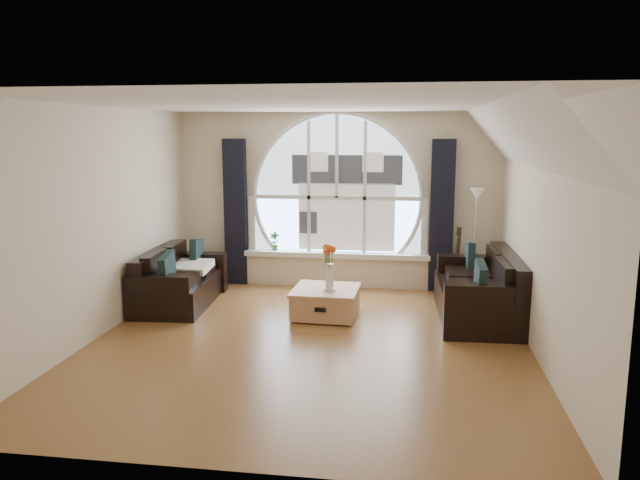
# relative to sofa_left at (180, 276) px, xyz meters

# --- Properties ---
(ground) EXTENTS (5.00, 5.50, 0.01)m
(ground) POSITION_rel_sofa_left_xyz_m (2.05, -1.34, -0.40)
(ground) COLOR brown
(ground) RESTS_ON ground
(ceiling) EXTENTS (5.00, 5.50, 0.01)m
(ceiling) POSITION_rel_sofa_left_xyz_m (2.05, -1.34, 2.30)
(ceiling) COLOR silver
(ceiling) RESTS_ON ground
(wall_back) EXTENTS (5.00, 0.01, 2.70)m
(wall_back) POSITION_rel_sofa_left_xyz_m (2.05, 1.41, 0.95)
(wall_back) COLOR beige
(wall_back) RESTS_ON ground
(wall_front) EXTENTS (5.00, 0.01, 2.70)m
(wall_front) POSITION_rel_sofa_left_xyz_m (2.05, -4.09, 0.95)
(wall_front) COLOR beige
(wall_front) RESTS_ON ground
(wall_left) EXTENTS (0.01, 5.50, 2.70)m
(wall_left) POSITION_rel_sofa_left_xyz_m (-0.45, -1.34, 0.95)
(wall_left) COLOR beige
(wall_left) RESTS_ON ground
(wall_right) EXTENTS (0.01, 5.50, 2.70)m
(wall_right) POSITION_rel_sofa_left_xyz_m (4.55, -1.34, 0.95)
(wall_right) COLOR beige
(wall_right) RESTS_ON ground
(attic_slope) EXTENTS (0.92, 5.50, 0.72)m
(attic_slope) POSITION_rel_sofa_left_xyz_m (4.25, -1.34, 1.95)
(attic_slope) COLOR silver
(attic_slope) RESTS_ON ground
(arched_window) EXTENTS (2.60, 0.06, 2.15)m
(arched_window) POSITION_rel_sofa_left_xyz_m (2.05, 1.38, 1.23)
(arched_window) COLOR silver
(arched_window) RESTS_ON wall_back
(window_sill) EXTENTS (2.90, 0.22, 0.08)m
(window_sill) POSITION_rel_sofa_left_xyz_m (2.05, 1.31, 0.11)
(window_sill) COLOR white
(window_sill) RESTS_ON wall_back
(window_frame) EXTENTS (2.76, 0.08, 2.15)m
(window_frame) POSITION_rel_sofa_left_xyz_m (2.05, 1.35, 1.23)
(window_frame) COLOR white
(window_frame) RESTS_ON wall_back
(neighbor_house) EXTENTS (1.70, 0.02, 1.50)m
(neighbor_house) POSITION_rel_sofa_left_xyz_m (2.20, 1.36, 1.10)
(neighbor_house) COLOR silver
(neighbor_house) RESTS_ON wall_back
(curtain_left) EXTENTS (0.35, 0.12, 2.30)m
(curtain_left) POSITION_rel_sofa_left_xyz_m (0.45, 1.29, 0.75)
(curtain_left) COLOR black
(curtain_left) RESTS_ON ground
(curtain_right) EXTENTS (0.35, 0.12, 2.30)m
(curtain_right) POSITION_rel_sofa_left_xyz_m (3.65, 1.29, 0.75)
(curtain_right) COLOR black
(curtain_right) RESTS_ON ground
(sofa_left) EXTENTS (0.98, 1.78, 0.76)m
(sofa_left) POSITION_rel_sofa_left_xyz_m (0.00, 0.00, 0.00)
(sofa_left) COLOR black
(sofa_left) RESTS_ON ground
(sofa_right) EXTENTS (1.03, 1.96, 0.86)m
(sofa_right) POSITION_rel_sofa_left_xyz_m (4.07, -0.08, 0.00)
(sofa_right) COLOR black
(sofa_right) RESTS_ON ground
(coffee_chest) EXTENTS (0.88, 0.88, 0.41)m
(coffee_chest) POSITION_rel_sofa_left_xyz_m (2.11, -0.28, -0.19)
(coffee_chest) COLOR tan
(coffee_chest) RESTS_ON ground
(throw_blanket) EXTENTS (0.56, 0.56, 0.10)m
(throw_blanket) POSITION_rel_sofa_left_xyz_m (0.09, 0.18, 0.10)
(throw_blanket) COLOR silver
(throw_blanket) RESTS_ON sofa_left
(vase_flowers) EXTENTS (0.24, 0.24, 0.70)m
(vase_flowers) POSITION_rel_sofa_left_xyz_m (2.16, -0.35, 0.36)
(vase_flowers) COLOR white
(vase_flowers) RESTS_ON coffee_chest
(floor_lamp) EXTENTS (0.24, 0.24, 1.60)m
(floor_lamp) POSITION_rel_sofa_left_xyz_m (4.13, 1.04, 0.40)
(floor_lamp) COLOR #B2B2B2
(floor_lamp) RESTS_ON ground
(guitar) EXTENTS (0.42, 0.35, 1.06)m
(guitar) POSITION_rel_sofa_left_xyz_m (3.88, 0.93, 0.13)
(guitar) COLOR brown
(guitar) RESTS_ON ground
(potted_plant) EXTENTS (0.17, 0.12, 0.30)m
(potted_plant) POSITION_rel_sofa_left_xyz_m (1.07, 1.31, 0.30)
(potted_plant) COLOR #1E6023
(potted_plant) RESTS_ON window_sill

